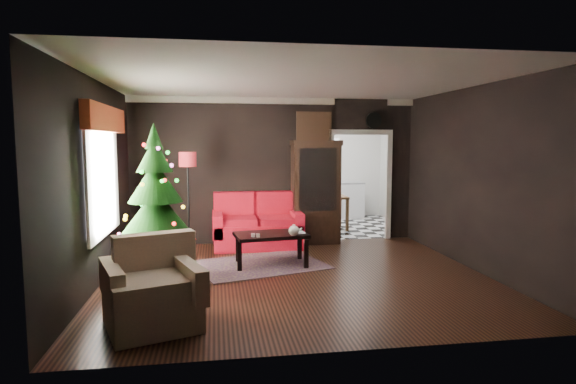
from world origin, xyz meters
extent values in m
plane|color=black|center=(0.00, 0.00, 0.00)|extent=(5.50, 5.50, 0.00)
plane|color=white|center=(0.00, 0.00, 2.80)|extent=(5.50, 5.50, 0.00)
plane|color=black|center=(0.00, 2.50, 1.40)|extent=(5.50, 0.00, 5.50)
plane|color=black|center=(0.00, -2.50, 1.40)|extent=(5.50, 0.00, 5.50)
plane|color=black|center=(-2.75, 0.00, 1.40)|extent=(0.00, 5.50, 5.50)
plane|color=black|center=(2.75, 0.00, 1.40)|extent=(0.00, 5.50, 5.50)
cube|color=white|center=(-2.71, 0.20, 1.45)|extent=(0.05, 1.60, 1.40)
cube|color=#A3391D|center=(-2.63, 0.20, 2.27)|extent=(0.12, 2.10, 0.35)
plane|color=silver|center=(1.70, 4.00, 0.00)|extent=(3.00, 3.00, 0.00)
cube|color=white|center=(1.70, 5.45, 1.70)|extent=(0.70, 0.06, 0.70)
cube|color=#503348|center=(-0.47, 0.75, 0.01)|extent=(2.27, 1.91, 0.01)
cylinder|color=silver|center=(-0.61, 0.49, 0.54)|extent=(0.08, 0.08, 0.05)
cylinder|color=beige|center=(-0.53, 0.46, 0.54)|extent=(0.08, 0.08, 0.05)
imported|color=tan|center=(0.08, 0.67, 0.61)|extent=(0.14, 0.03, 0.20)
cylinder|color=silver|center=(1.95, 2.45, 2.38)|extent=(0.32, 0.32, 0.06)
cube|color=#C0784A|center=(0.75, 2.46, 2.25)|extent=(0.62, 0.05, 0.52)
cube|color=white|center=(1.70, 5.20, 0.45)|extent=(1.80, 0.60, 0.90)
camera|label=1|loc=(-1.17, -6.62, 1.95)|focal=29.54mm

